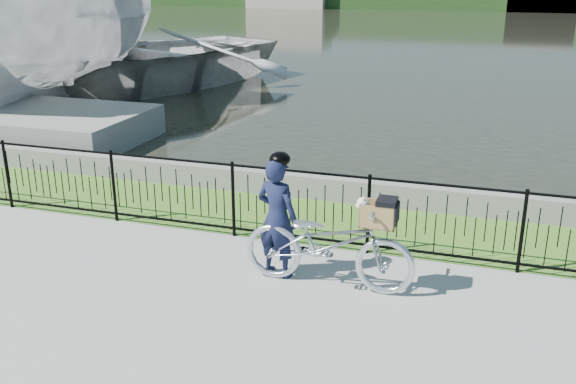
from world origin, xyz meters
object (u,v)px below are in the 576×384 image
(boat_near, at_px, (58,28))
(boat_far, at_px, (144,57))
(bicycle_rig, at_px, (329,243))
(cyclist, at_px, (277,216))

(boat_near, bearing_deg, boat_far, 79.64)
(bicycle_rig, height_order, cyclist, cyclist)
(bicycle_rig, bearing_deg, cyclist, 172.33)
(bicycle_rig, height_order, boat_far, boat_far)
(bicycle_rig, xyz_separation_m, boat_near, (-9.93, 8.42, 1.63))
(bicycle_rig, relative_size, boat_far, 0.18)
(boat_near, relative_size, boat_far, 0.98)
(boat_near, height_order, boat_far, boat_near)
(cyclist, height_order, boat_near, boat_near)
(bicycle_rig, relative_size, cyclist, 1.31)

